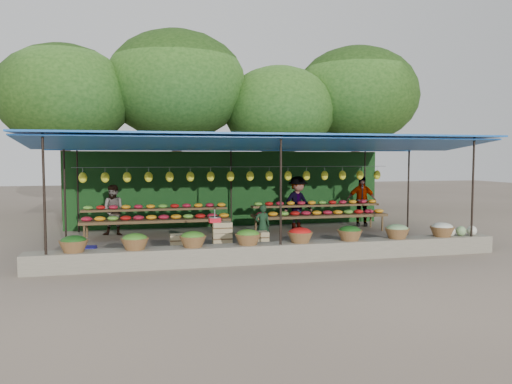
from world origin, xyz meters
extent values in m
plane|color=#6B5C4F|center=(0.00, 0.00, 0.00)|extent=(60.00, 60.00, 0.00)
cube|color=#696654|center=(0.00, -2.75, 0.20)|extent=(10.60, 0.55, 0.40)
cylinder|color=black|center=(-4.80, -2.90, 1.40)|extent=(0.05, 0.05, 2.80)
cylinder|color=black|center=(0.00, -2.90, 1.40)|extent=(0.05, 0.05, 2.80)
cylinder|color=black|center=(4.80, -2.90, 1.40)|extent=(0.05, 0.05, 2.80)
cylinder|color=black|center=(-4.80, 0.00, 1.40)|extent=(0.05, 0.05, 2.80)
cylinder|color=black|center=(4.80, 0.00, 1.40)|extent=(0.05, 0.05, 2.80)
cylinder|color=black|center=(-4.80, 2.90, 1.40)|extent=(0.05, 0.05, 2.80)
cylinder|color=black|center=(0.00, 2.90, 1.40)|extent=(0.05, 0.05, 2.80)
cylinder|color=black|center=(4.80, 2.90, 1.40)|extent=(0.05, 0.05, 2.80)
cube|color=blue|center=(0.00, 0.00, 2.80)|extent=(10.80, 6.60, 0.04)
cube|color=blue|center=(0.00, -2.00, 2.62)|extent=(10.80, 2.19, 0.26)
cube|color=blue|center=(0.00, 2.00, 2.62)|extent=(10.80, 2.19, 0.26)
cylinder|color=#A1A1A7|center=(0.00, 1.40, 2.02)|extent=(9.60, 0.01, 0.01)
ellipsoid|color=#FFFE28|center=(-4.50, 1.40, 1.74)|extent=(0.23, 0.17, 0.30)
ellipsoid|color=#FFFE28|center=(-3.90, 1.40, 1.74)|extent=(0.23, 0.17, 0.30)
ellipsoid|color=#FFFE28|center=(-3.30, 1.40, 1.74)|extent=(0.23, 0.17, 0.30)
ellipsoid|color=#FFFE28|center=(-2.70, 1.40, 1.74)|extent=(0.23, 0.17, 0.30)
ellipsoid|color=#FFFE28|center=(-2.10, 1.40, 1.74)|extent=(0.23, 0.17, 0.30)
ellipsoid|color=#FFFE28|center=(-1.50, 1.40, 1.74)|extent=(0.23, 0.17, 0.30)
ellipsoid|color=#FFFE28|center=(-0.90, 1.40, 1.74)|extent=(0.23, 0.17, 0.30)
ellipsoid|color=#FFFE28|center=(-0.30, 1.40, 1.74)|extent=(0.23, 0.17, 0.30)
ellipsoid|color=#FFFE28|center=(0.30, 1.40, 1.74)|extent=(0.23, 0.17, 0.30)
ellipsoid|color=#FFFE28|center=(0.90, 1.40, 1.74)|extent=(0.23, 0.17, 0.30)
ellipsoid|color=#FFFE28|center=(1.50, 1.40, 1.74)|extent=(0.23, 0.17, 0.30)
ellipsoid|color=#FFFE28|center=(2.10, 1.40, 1.74)|extent=(0.23, 0.17, 0.30)
ellipsoid|color=#FFFE28|center=(2.70, 1.40, 1.74)|extent=(0.23, 0.17, 0.30)
ellipsoid|color=#FFFE28|center=(3.30, 1.40, 1.74)|extent=(0.23, 0.17, 0.30)
ellipsoid|color=#FFFE28|center=(3.90, 1.40, 1.74)|extent=(0.23, 0.17, 0.30)
ellipsoid|color=#FFFE28|center=(4.50, 1.40, 1.74)|extent=(0.23, 0.17, 0.30)
ellipsoid|color=#1A4C14|center=(-4.30, -2.75, 0.62)|extent=(0.52, 0.52, 0.23)
ellipsoid|color=#3F7E21|center=(-3.10, -2.75, 0.62)|extent=(0.52, 0.52, 0.23)
ellipsoid|color=#3F7E21|center=(-1.90, -2.75, 0.62)|extent=(0.52, 0.52, 0.23)
ellipsoid|color=#3F7E21|center=(-0.70, -2.75, 0.62)|extent=(0.52, 0.52, 0.23)
ellipsoid|color=red|center=(0.50, -2.75, 0.62)|extent=(0.52, 0.52, 0.23)
ellipsoid|color=#1A4C14|center=(1.70, -2.75, 0.62)|extent=(0.52, 0.52, 0.23)
ellipsoid|color=#7CA668|center=(2.90, -2.75, 0.62)|extent=(0.52, 0.52, 0.23)
ellipsoid|color=beige|center=(4.10, -2.75, 0.62)|extent=(0.52, 0.52, 0.23)
cube|color=#1C4619|center=(0.00, 3.15, 1.25)|extent=(10.60, 0.06, 2.50)
cylinder|color=#351E13|center=(-5.50, 5.80, 1.98)|extent=(0.36, 0.36, 3.97)
ellipsoid|color=#17370F|center=(-5.50, 5.80, 4.46)|extent=(4.77, 4.77, 3.69)
cylinder|color=#351E13|center=(-1.50, 6.20, 2.24)|extent=(0.36, 0.36, 4.48)
ellipsoid|color=#17370F|center=(-1.50, 6.20, 5.04)|extent=(5.39, 5.39, 4.17)
cylinder|color=#351E13|center=(2.50, 5.90, 1.86)|extent=(0.36, 0.36, 3.71)
ellipsoid|color=#17370F|center=(2.50, 5.90, 4.18)|extent=(4.47, 4.47, 3.45)
cylinder|color=#351E13|center=(6.00, 6.30, 2.18)|extent=(0.36, 0.36, 4.35)
ellipsoid|color=#17370F|center=(6.00, 6.30, 4.90)|extent=(5.24, 5.24, 4.05)
cube|color=#48351D|center=(-2.50, 1.30, 0.50)|extent=(4.20, 0.95, 0.08)
cube|color=#48351D|center=(-2.50, 1.60, 0.78)|extent=(4.20, 0.35, 0.06)
cylinder|color=#48351D|center=(-4.45, 0.90, 0.25)|extent=(0.06, 0.06, 0.50)
cylinder|color=#48351D|center=(-0.55, 0.90, 0.25)|extent=(0.06, 0.06, 0.50)
cylinder|color=#48351D|center=(-4.45, 1.70, 0.25)|extent=(0.06, 0.06, 0.50)
cylinder|color=#48351D|center=(-0.55, 1.70, 0.25)|extent=(0.06, 0.06, 0.50)
ellipsoid|color=#AC182E|center=(-4.40, 1.15, 0.60)|extent=(0.31, 0.26, 0.13)
ellipsoid|color=#66B136|center=(-4.40, 1.60, 0.87)|extent=(0.26, 0.22, 0.12)
ellipsoid|color=orange|center=(-4.05, 1.15, 0.60)|extent=(0.31, 0.26, 0.13)
ellipsoid|color=red|center=(-4.05, 1.60, 0.87)|extent=(0.26, 0.22, 0.12)
ellipsoid|color=#66B136|center=(-3.70, 1.15, 0.60)|extent=(0.31, 0.26, 0.13)
ellipsoid|color=#AC182E|center=(-3.70, 1.60, 0.87)|extent=(0.26, 0.22, 0.12)
ellipsoid|color=red|center=(-3.35, 1.15, 0.60)|extent=(0.31, 0.26, 0.13)
ellipsoid|color=orange|center=(-3.35, 1.60, 0.87)|extent=(0.26, 0.22, 0.12)
ellipsoid|color=#AC182E|center=(-3.00, 1.15, 0.60)|extent=(0.31, 0.26, 0.13)
ellipsoid|color=#AC182E|center=(-3.00, 1.60, 0.87)|extent=(0.26, 0.22, 0.12)
ellipsoid|color=orange|center=(-2.65, 1.15, 0.60)|extent=(0.31, 0.26, 0.13)
ellipsoid|color=orange|center=(-2.65, 1.60, 0.87)|extent=(0.26, 0.22, 0.12)
ellipsoid|color=#AC182E|center=(-2.30, 1.15, 0.60)|extent=(0.31, 0.26, 0.13)
ellipsoid|color=#66B136|center=(-2.30, 1.60, 0.87)|extent=(0.26, 0.22, 0.12)
ellipsoid|color=orange|center=(-1.95, 1.15, 0.60)|extent=(0.31, 0.26, 0.13)
ellipsoid|color=red|center=(-1.95, 1.60, 0.87)|extent=(0.26, 0.22, 0.12)
ellipsoid|color=#66B136|center=(-1.60, 1.15, 0.60)|extent=(0.31, 0.26, 0.13)
ellipsoid|color=#AC182E|center=(-1.60, 1.60, 0.87)|extent=(0.26, 0.22, 0.12)
ellipsoid|color=red|center=(-1.25, 1.15, 0.60)|extent=(0.31, 0.26, 0.13)
ellipsoid|color=orange|center=(-1.25, 1.60, 0.87)|extent=(0.26, 0.22, 0.12)
ellipsoid|color=#AC182E|center=(-0.90, 1.15, 0.60)|extent=(0.31, 0.26, 0.13)
ellipsoid|color=#AC182E|center=(-0.90, 1.60, 0.87)|extent=(0.26, 0.22, 0.12)
ellipsoid|color=orange|center=(-0.55, 1.15, 0.60)|extent=(0.31, 0.26, 0.13)
ellipsoid|color=orange|center=(-0.55, 1.60, 0.87)|extent=(0.26, 0.22, 0.12)
cube|color=#48351D|center=(2.50, 1.30, 0.50)|extent=(4.20, 0.95, 0.08)
cube|color=#48351D|center=(2.50, 1.60, 0.78)|extent=(4.20, 0.35, 0.06)
cylinder|color=#48351D|center=(0.55, 0.90, 0.25)|extent=(0.06, 0.06, 0.50)
cylinder|color=#48351D|center=(4.45, 0.90, 0.25)|extent=(0.06, 0.06, 0.50)
cylinder|color=#48351D|center=(0.55, 1.70, 0.25)|extent=(0.06, 0.06, 0.50)
cylinder|color=#48351D|center=(4.45, 1.70, 0.25)|extent=(0.06, 0.06, 0.50)
ellipsoid|color=#AC182E|center=(0.60, 1.15, 0.60)|extent=(0.31, 0.26, 0.13)
ellipsoid|color=#66B136|center=(0.60, 1.60, 0.87)|extent=(0.26, 0.22, 0.12)
ellipsoid|color=orange|center=(0.95, 1.15, 0.60)|extent=(0.31, 0.26, 0.13)
ellipsoid|color=red|center=(0.95, 1.60, 0.87)|extent=(0.26, 0.22, 0.12)
ellipsoid|color=#66B136|center=(1.30, 1.15, 0.60)|extent=(0.31, 0.26, 0.13)
ellipsoid|color=#AC182E|center=(1.30, 1.60, 0.87)|extent=(0.26, 0.22, 0.12)
ellipsoid|color=red|center=(1.65, 1.15, 0.60)|extent=(0.31, 0.26, 0.13)
ellipsoid|color=orange|center=(1.65, 1.60, 0.87)|extent=(0.26, 0.22, 0.12)
ellipsoid|color=#AC182E|center=(2.00, 1.15, 0.60)|extent=(0.31, 0.26, 0.13)
ellipsoid|color=#AC182E|center=(2.00, 1.60, 0.87)|extent=(0.26, 0.22, 0.12)
ellipsoid|color=orange|center=(2.35, 1.15, 0.60)|extent=(0.31, 0.26, 0.13)
ellipsoid|color=orange|center=(2.35, 1.60, 0.87)|extent=(0.26, 0.22, 0.12)
ellipsoid|color=#AC182E|center=(2.70, 1.15, 0.60)|extent=(0.31, 0.26, 0.13)
ellipsoid|color=#66B136|center=(2.70, 1.60, 0.87)|extent=(0.26, 0.22, 0.12)
ellipsoid|color=orange|center=(3.05, 1.15, 0.60)|extent=(0.31, 0.26, 0.13)
ellipsoid|color=red|center=(3.05, 1.60, 0.87)|extent=(0.26, 0.22, 0.12)
ellipsoid|color=#66B136|center=(3.40, 1.15, 0.60)|extent=(0.31, 0.26, 0.13)
ellipsoid|color=#AC182E|center=(3.40, 1.60, 0.87)|extent=(0.26, 0.22, 0.12)
ellipsoid|color=red|center=(3.75, 1.15, 0.60)|extent=(0.31, 0.26, 0.13)
ellipsoid|color=orange|center=(3.75, 1.60, 0.87)|extent=(0.26, 0.22, 0.12)
ellipsoid|color=#AC182E|center=(4.10, 1.15, 0.60)|extent=(0.31, 0.26, 0.13)
ellipsoid|color=#AC182E|center=(4.10, 1.60, 0.87)|extent=(0.26, 0.22, 0.12)
ellipsoid|color=orange|center=(4.45, 1.15, 0.60)|extent=(0.31, 0.26, 0.13)
ellipsoid|color=orange|center=(4.45, 1.60, 0.87)|extent=(0.26, 0.22, 0.12)
cube|color=tan|center=(-2.08, -1.65, 0.12)|extent=(0.47, 0.36, 0.25)
cube|color=tan|center=(-2.08, -1.65, 0.39)|extent=(0.47, 0.36, 0.25)
cube|color=tan|center=(-1.08, -1.65, 0.12)|extent=(0.47, 0.36, 0.25)
cube|color=tan|center=(-1.08, -1.65, 0.39)|extent=(0.47, 0.36, 0.25)
cube|color=tan|center=(-1.08, -1.65, 0.65)|extent=(0.47, 0.36, 0.25)
cube|color=tan|center=(-0.18, -1.65, 0.12)|extent=(0.47, 0.36, 0.25)
cube|color=tan|center=(-0.18, -1.65, 0.39)|extent=(0.47, 0.36, 0.25)
cube|color=red|center=(-1.26, -1.65, 0.82)|extent=(0.27, 0.24, 0.11)
cylinder|color=#A1A1A7|center=(-1.26, -1.65, 0.89)|extent=(0.29, 0.29, 0.03)
cylinder|color=#A1A1A7|center=(-1.26, -1.65, 0.98)|extent=(0.03, 0.03, 0.20)
imported|color=#17341D|center=(0.12, -0.83, 0.54)|extent=(0.42, 0.30, 1.08)
imported|color=slate|center=(-3.68, 1.88, 0.75)|extent=(0.82, 0.69, 1.50)
imported|color=slate|center=(2.00, 1.94, 0.85)|extent=(1.24, 0.95, 1.70)
imported|color=slate|center=(4.30, 2.11, 0.84)|extent=(1.06, 0.71, 1.68)
cube|color=navy|center=(-3.91, -2.45, 0.15)|extent=(0.54, 0.40, 0.31)
cube|color=navy|center=(-4.21, -1.63, 0.15)|extent=(0.55, 0.42, 0.31)
camera|label=1|loc=(-3.06, -13.27, 2.31)|focal=35.00mm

